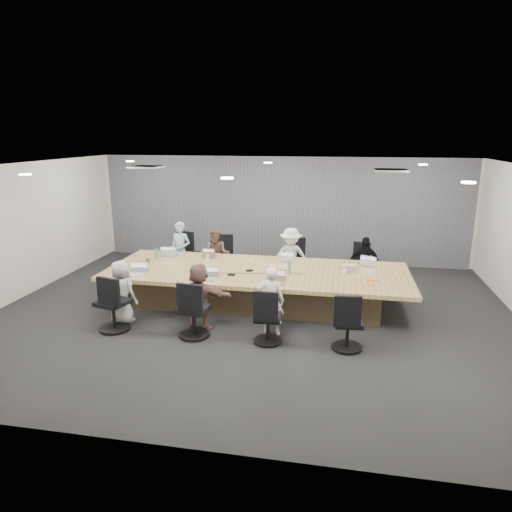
% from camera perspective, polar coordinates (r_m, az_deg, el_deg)
% --- Properties ---
extents(floor, '(10.00, 8.00, 0.00)m').
position_cam_1_polar(floor, '(8.93, -0.48, -7.18)').
color(floor, black).
rests_on(floor, ground).
extents(ceiling, '(10.00, 8.00, 0.00)m').
position_cam_1_polar(ceiling, '(8.29, -0.52, 11.05)').
color(ceiling, white).
rests_on(ceiling, wall_back).
extents(wall_back, '(10.00, 0.00, 2.80)m').
position_cam_1_polar(wall_back, '(12.37, 3.10, 5.82)').
color(wall_back, beige).
rests_on(wall_back, ground).
extents(wall_front, '(10.00, 0.00, 2.80)m').
position_cam_1_polar(wall_front, '(4.83, -9.84, -9.32)').
color(wall_front, beige).
rests_on(wall_front, ground).
extents(wall_left, '(0.00, 8.00, 2.80)m').
position_cam_1_polar(wall_left, '(10.64, -27.98, 2.56)').
color(wall_left, beige).
rests_on(wall_left, ground).
extents(curtain, '(9.80, 0.04, 2.80)m').
position_cam_1_polar(curtain, '(12.30, 3.05, 5.76)').
color(curtain, slate).
rests_on(curtain, ground).
extents(conference_table, '(6.00, 2.20, 0.74)m').
position_cam_1_polar(conference_table, '(9.25, 0.11, -3.73)').
color(conference_table, brown).
rests_on(conference_table, ground).
extents(chair_0, '(0.74, 0.74, 0.88)m').
position_cam_1_polar(chair_0, '(11.34, -8.75, -0.16)').
color(chair_0, black).
rests_on(chair_0, ground).
extents(chair_1, '(0.62, 0.62, 0.81)m').
position_cam_1_polar(chair_1, '(11.09, -4.41, -0.54)').
color(chair_1, black).
rests_on(chair_1, ground).
extents(chair_2, '(0.68, 0.68, 0.79)m').
position_cam_1_polar(chair_2, '(10.79, 4.55, -1.06)').
color(chair_2, black).
rests_on(chair_2, ground).
extents(chair_3, '(0.56, 0.56, 0.72)m').
position_cam_1_polar(chair_3, '(10.75, 13.18, -1.65)').
color(chair_3, black).
rests_on(chair_3, ground).
extents(chair_4, '(0.72, 0.72, 0.87)m').
position_cam_1_polar(chair_4, '(8.44, -17.42, -6.09)').
color(chair_4, black).
rests_on(chair_4, ground).
extents(chair_5, '(0.62, 0.62, 0.84)m').
position_cam_1_polar(chair_5, '(7.88, -7.81, -7.14)').
color(chair_5, black).
rests_on(chair_5, ground).
extents(chair_6, '(0.51, 0.51, 0.75)m').
position_cam_1_polar(chair_6, '(7.61, 1.51, -8.20)').
color(chair_6, black).
rests_on(chair_6, ground).
extents(chair_7, '(0.57, 0.57, 0.77)m').
position_cam_1_polar(chair_7, '(7.53, 11.40, -8.67)').
color(chair_7, black).
rests_on(chair_7, ground).
extents(person_0, '(0.55, 0.41, 1.38)m').
position_cam_1_polar(person_0, '(10.96, -9.40, 0.65)').
color(person_0, '#8FADC5').
rests_on(person_0, ground).
extents(laptop_0, '(0.39, 0.30, 0.02)m').
position_cam_1_polar(laptop_0, '(10.45, -10.44, 0.22)').
color(laptop_0, '#B2B2B7').
rests_on(laptop_0, conference_table).
extents(person_1, '(0.66, 0.54, 1.26)m').
position_cam_1_polar(person_1, '(10.71, -4.91, 0.13)').
color(person_1, brown).
rests_on(person_1, ground).
extents(laptop_1, '(0.29, 0.21, 0.02)m').
position_cam_1_polar(laptop_1, '(10.17, -5.75, -0.02)').
color(laptop_1, '#8C6647').
rests_on(laptop_1, conference_table).
extents(person_2, '(0.90, 0.56, 1.34)m').
position_cam_1_polar(person_2, '(10.38, 4.37, -0.14)').
color(person_2, beige).
rests_on(person_2, ground).
extents(laptop_2, '(0.30, 0.20, 0.02)m').
position_cam_1_polar(laptop_2, '(9.83, 4.01, -0.51)').
color(laptop_2, '#B2B2B7').
rests_on(laptop_2, conference_table).
extents(person_3, '(0.74, 0.37, 1.21)m').
position_cam_1_polar(person_3, '(10.35, 13.33, -0.91)').
color(person_3, black).
rests_on(person_3, ground).
extents(laptop_3, '(0.37, 0.30, 0.02)m').
position_cam_1_polar(laptop_3, '(9.78, 13.51, -0.97)').
color(laptop_3, '#B2B2B7').
rests_on(laptop_3, conference_table).
extents(person_4, '(0.65, 0.50, 1.18)m').
position_cam_1_polar(person_4, '(8.68, -16.44, -4.32)').
color(person_4, '#A5A6A5').
rests_on(person_4, ground).
extents(laptop_4, '(0.40, 0.31, 0.02)m').
position_cam_1_polar(laptop_4, '(9.10, -14.96, -2.27)').
color(laptop_4, '#B2B2B7').
rests_on(laptop_4, conference_table).
extents(person_5, '(1.17, 0.55, 1.21)m').
position_cam_1_polar(person_5, '(8.13, -7.08, -5.01)').
color(person_5, brown).
rests_on(person_5, ground).
extents(laptop_5, '(0.33, 0.24, 0.02)m').
position_cam_1_polar(laptop_5, '(8.58, -6.01, -2.88)').
color(laptop_5, '#B2B2B7').
rests_on(laptop_5, conference_table).
extents(person_6, '(0.45, 0.30, 1.22)m').
position_cam_1_polar(person_6, '(7.85, 1.93, -5.63)').
color(person_6, silver).
rests_on(person_6, ground).
extents(laptop_6, '(0.32, 0.22, 0.02)m').
position_cam_1_polar(laptop_6, '(8.31, 2.52, -3.40)').
color(laptop_6, '#8C6647').
rests_on(laptop_6, conference_table).
extents(bottle_green_left, '(0.08, 0.08, 0.23)m').
position_cam_1_polar(bottle_green_left, '(10.18, -12.35, 0.33)').
color(bottle_green_left, '#458C55').
rests_on(bottle_green_left, conference_table).
extents(bottle_green_right, '(0.10, 0.10, 0.26)m').
position_cam_1_polar(bottle_green_right, '(8.87, 4.20, -1.41)').
color(bottle_green_right, '#458C55').
rests_on(bottle_green_right, conference_table).
extents(bottle_clear, '(0.07, 0.07, 0.20)m').
position_cam_1_polar(bottle_clear, '(9.59, -6.06, -0.37)').
color(bottle_clear, silver).
rests_on(bottle_clear, conference_table).
extents(cup_white_far, '(0.09, 0.09, 0.09)m').
position_cam_1_polar(cup_white_far, '(9.52, -0.62, -0.75)').
color(cup_white_far, white).
rests_on(cup_white_far, conference_table).
extents(cup_white_near, '(0.09, 0.09, 0.10)m').
position_cam_1_polar(cup_white_near, '(8.99, 11.01, -1.98)').
color(cup_white_near, white).
rests_on(cup_white_near, conference_table).
extents(mug_brown, '(0.10, 0.10, 0.10)m').
position_cam_1_polar(mug_brown, '(9.86, -13.37, -0.59)').
color(mug_brown, brown).
rests_on(mug_brown, conference_table).
extents(mic_left, '(0.15, 0.11, 0.03)m').
position_cam_1_polar(mic_left, '(8.80, -3.08, -2.31)').
color(mic_left, black).
rests_on(mic_left, conference_table).
extents(mic_right, '(0.16, 0.14, 0.03)m').
position_cam_1_polar(mic_right, '(9.05, -0.84, -1.81)').
color(mic_right, black).
rests_on(mic_right, conference_table).
extents(stapler, '(0.16, 0.06, 0.06)m').
position_cam_1_polar(stapler, '(8.57, 1.93, -2.67)').
color(stapler, black).
rests_on(stapler, conference_table).
extents(canvas_bag, '(0.30, 0.23, 0.14)m').
position_cam_1_polar(canvas_bag, '(9.17, 11.56, -1.52)').
color(canvas_bag, '#B6A594').
rests_on(canvas_bag, conference_table).
extents(snack_packet, '(0.20, 0.16, 0.04)m').
position_cam_1_polar(snack_packet, '(8.71, 14.37, -2.93)').
color(snack_packet, orange).
rests_on(snack_packet, conference_table).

